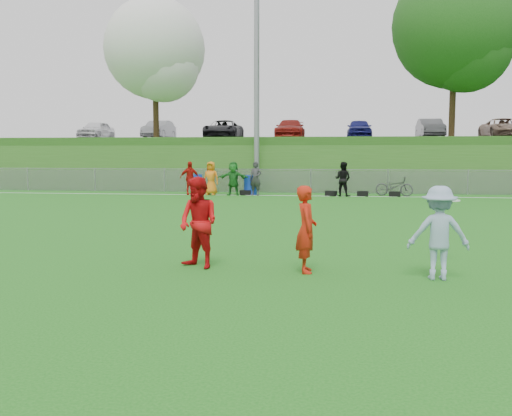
% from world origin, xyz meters
% --- Properties ---
extents(ground, '(120.00, 120.00, 0.00)m').
position_xyz_m(ground, '(0.00, 0.00, 0.00)').
color(ground, '#155F14').
rests_on(ground, ground).
extents(sideline_far, '(60.00, 0.10, 0.01)m').
position_xyz_m(sideline_far, '(0.00, 18.00, 0.01)').
color(sideline_far, white).
rests_on(sideline_far, ground).
extents(fence, '(58.00, 0.06, 1.30)m').
position_xyz_m(fence, '(0.00, 20.00, 0.65)').
color(fence, gray).
rests_on(fence, ground).
extents(light_pole, '(1.20, 0.40, 12.15)m').
position_xyz_m(light_pole, '(-3.00, 20.80, 6.71)').
color(light_pole, gray).
rests_on(light_pole, ground).
extents(berm, '(120.00, 18.00, 3.00)m').
position_xyz_m(berm, '(0.00, 31.00, 1.50)').
color(berm, '#265818').
rests_on(berm, ground).
extents(parking_lot, '(120.00, 12.00, 0.10)m').
position_xyz_m(parking_lot, '(0.00, 33.00, 3.05)').
color(parking_lot, black).
rests_on(parking_lot, berm).
extents(tree_white_flowering, '(6.30, 6.30, 8.78)m').
position_xyz_m(tree_white_flowering, '(-9.84, 24.92, 8.32)').
color(tree_white_flowering, black).
rests_on(tree_white_flowering, berm).
extents(tree_green_near, '(7.14, 7.14, 9.95)m').
position_xyz_m(tree_green_near, '(8.16, 24.42, 9.03)').
color(tree_green_near, black).
rests_on(tree_green_near, berm).
extents(car_row, '(32.04, 5.18, 1.44)m').
position_xyz_m(car_row, '(-1.17, 32.00, 3.82)').
color(car_row, white).
rests_on(car_row, parking_lot).
extents(spectator_row, '(8.76, 0.90, 1.69)m').
position_xyz_m(spectator_row, '(-3.10, 18.00, 0.85)').
color(spectator_row, '#B2130C').
rests_on(spectator_row, ground).
extents(gear_bags, '(7.96, 0.55, 0.26)m').
position_xyz_m(gear_bags, '(1.16, 18.10, 0.13)').
color(gear_bags, black).
rests_on(gear_bags, ground).
extents(player_red_left, '(0.45, 0.62, 1.59)m').
position_xyz_m(player_red_left, '(0.69, -0.01, 0.79)').
color(player_red_left, red).
rests_on(player_red_left, ground).
extents(player_red_center, '(1.05, 0.99, 1.72)m').
position_xyz_m(player_red_center, '(-1.34, 0.12, 0.86)').
color(player_red_center, red).
rests_on(player_red_center, ground).
extents(player_blue, '(1.04, 0.60, 1.61)m').
position_xyz_m(player_blue, '(2.96, -0.28, 0.81)').
color(player_blue, '#8FA7C6').
rests_on(player_blue, ground).
extents(frisbee, '(0.29, 0.29, 0.03)m').
position_xyz_m(frisbee, '(3.48, 1.24, 1.24)').
color(frisbee, white).
rests_on(frisbee, ground).
extents(recycling_bin, '(0.86, 0.86, 1.00)m').
position_xyz_m(recycling_bin, '(-3.00, 18.37, 0.50)').
color(recycling_bin, '#1032B0').
rests_on(recycling_bin, ground).
extents(camp_chair, '(0.74, 0.75, 1.01)m').
position_xyz_m(camp_chair, '(-6.00, 18.82, 0.30)').
color(camp_chair, '#0F35A5').
rests_on(camp_chair, ground).
extents(bicycle, '(1.95, 1.13, 0.97)m').
position_xyz_m(bicycle, '(4.18, 18.54, 0.48)').
color(bicycle, '#323335').
rests_on(bicycle, ground).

